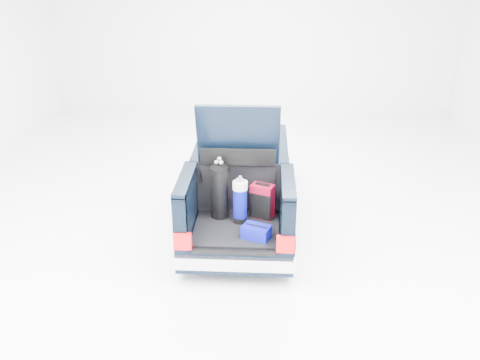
# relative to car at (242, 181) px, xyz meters

# --- Properties ---
(ground) EXTENTS (14.00, 14.00, 0.00)m
(ground) POSITION_rel_car_xyz_m (0.00, -0.11, -0.67)
(ground) COLOR white
(ground) RESTS_ON ground
(car) EXTENTS (1.87, 4.65, 2.47)m
(car) POSITION_rel_car_xyz_m (0.00, 0.00, 0.00)
(car) COLOR black
(car) RESTS_ON ground
(red_suitcase) EXTENTS (0.41, 0.35, 0.59)m
(red_suitcase) POSITION_rel_car_xyz_m (0.39, -1.22, 0.20)
(red_suitcase) COLOR maroon
(red_suitcase) RESTS_ON car
(black_golf_bag) EXTENTS (0.34, 0.43, 1.03)m
(black_golf_bag) POSITION_rel_car_xyz_m (-0.29, -1.29, 0.39)
(black_golf_bag) COLOR black
(black_golf_bag) RESTS_ON car
(blue_golf_bag) EXTENTS (0.27, 0.27, 0.78)m
(blue_golf_bag) POSITION_rel_car_xyz_m (0.05, -1.40, 0.28)
(blue_golf_bag) COLOR black
(blue_golf_bag) RESTS_ON car
(blue_duffel) EXTENTS (0.47, 0.39, 0.21)m
(blue_duffel) POSITION_rel_car_xyz_m (0.31, -1.89, 0.03)
(blue_duffel) COLOR #050882
(blue_duffel) RESTS_ON car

